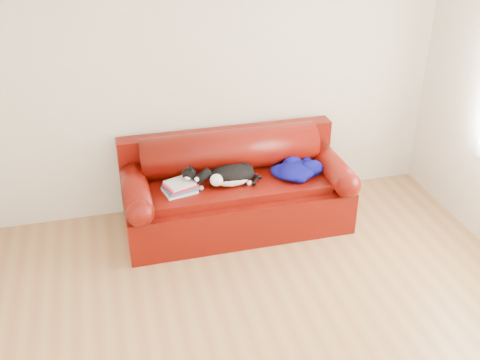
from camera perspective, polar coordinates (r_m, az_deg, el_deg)
The scene contains 7 objects.
ground at distance 4.35m, azimuth 3.26°, elevation -15.24°, with size 4.50×4.50×0.00m, color #93623B.
room_shell at distance 3.46m, azimuth 5.90°, elevation 5.57°, with size 4.52×4.02×2.61m.
sofa_base at distance 5.37m, azimuth -0.39°, elevation -2.37°, with size 2.10×0.90×0.50m.
sofa_back at distance 5.43m, azimuth -1.03°, elevation 1.67°, with size 2.10×1.01×0.88m.
book_stack at distance 5.04m, azimuth -6.08°, elevation -0.69°, with size 0.32×0.28×0.10m.
cat at distance 5.12m, azimuth -0.87°, elevation 0.44°, with size 0.64×0.34×0.23m.
blanket at distance 5.30m, azimuth 5.78°, elevation 1.09°, with size 0.55×0.45×0.15m.
Camera 1 is at (-1.01, -2.95, 3.04)m, focal length 42.00 mm.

